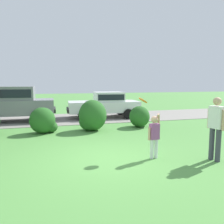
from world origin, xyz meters
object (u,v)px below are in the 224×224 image
at_px(frisbee, 143,100).
at_px(adult_onlooker, 216,125).
at_px(parked_sedan, 105,104).
at_px(parked_suv, 11,102).
at_px(child_thrower, 154,133).

bearing_deg(frisbee, adult_onlooker, -32.82).
xyz_separation_m(parked_sedan, parked_suv, (-5.29, -0.07, 0.23)).
bearing_deg(child_thrower, frisbee, 110.89).
relative_size(parked_suv, adult_onlooker, 2.74).
height_order(frisbee, adult_onlooker, adult_onlooker).
bearing_deg(frisbee, parked_sedan, 83.77).
relative_size(frisbee, adult_onlooker, 0.16).
bearing_deg(parked_suv, child_thrower, -59.32).
xyz_separation_m(parked_suv, frisbee, (4.48, -7.39, 0.54)).
bearing_deg(parked_sedan, adult_onlooker, -84.28).
bearing_deg(adult_onlooker, child_thrower, 156.92).
bearing_deg(parked_sedan, parked_suv, -179.22).
xyz_separation_m(parked_sedan, frisbee, (-0.81, -7.47, 0.76)).
height_order(child_thrower, adult_onlooker, adult_onlooker).
bearing_deg(child_thrower, parked_suv, 120.68).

